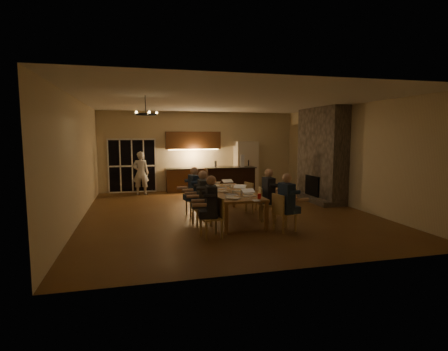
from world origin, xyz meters
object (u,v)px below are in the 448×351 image
(chandelier, at_px, (146,114))
(mug_front, at_px, (234,192))
(bar_island, at_px, (230,181))
(can_cola, at_px, (213,182))
(chair_left_mid, at_px, (202,208))
(can_right, at_px, (242,187))
(laptop_c, at_px, (221,187))
(refrigerator, at_px, (246,165))
(mug_back, at_px, (214,186))
(plate_far, at_px, (238,187))
(chair_left_near, at_px, (211,218))
(mug_mid, at_px, (231,186))
(laptop_b, at_px, (249,192))
(bar_blender, at_px, (242,161))
(person_right_mid, at_px, (268,195))
(standing_person, at_px, (141,173))
(laptop_d, at_px, (239,187))
(person_left_mid, at_px, (203,198))
(laptop_a, at_px, (233,194))
(chair_right_far, at_px, (254,197))
(chair_right_near, at_px, (285,212))
(laptop_e, at_px, (214,182))
(redcup_mid, at_px, (211,187))
(dining_table, at_px, (231,205))
(can_silver, at_px, (241,193))
(chair_left_far, at_px, (195,200))
(plate_near, at_px, (249,194))
(laptop_f, at_px, (229,182))
(person_right_near, at_px, (286,203))
(plate_left, at_px, (229,197))
(redcup_near, at_px, (259,196))
(person_left_far, at_px, (194,191))

(chandelier, distance_m, mug_front, 2.90)
(bar_island, xyz_separation_m, can_cola, (-1.11, -2.11, 0.27))
(chair_left_mid, xyz_separation_m, can_right, (1.32, 0.85, 0.37))
(laptop_c, bearing_deg, refrigerator, -119.26)
(mug_back, xyz_separation_m, plate_far, (0.71, -0.04, -0.04))
(chair_left_near, xyz_separation_m, mug_mid, (1.03, 2.18, 0.36))
(chandelier, distance_m, plate_far, 3.45)
(laptop_b, xyz_separation_m, bar_blender, (1.12, 4.27, 0.44))
(person_right_mid, height_order, standing_person, standing_person)
(laptop_d, xyz_separation_m, mug_back, (-0.51, 0.82, -0.06))
(person_left_mid, relative_size, laptop_a, 4.31)
(chair_right_far, relative_size, mug_mid, 8.90)
(chair_right_near, xyz_separation_m, laptop_e, (-1.14, 2.55, 0.42))
(chair_left_mid, xyz_separation_m, laptop_d, (1.10, 0.44, 0.42))
(person_right_mid, bearing_deg, bar_island, -1.11)
(laptop_d, height_order, redcup_mid, laptop_d)
(dining_table, height_order, can_silver, can_silver)
(standing_person, bearing_deg, chair_left_far, 116.28)
(chandelier, relative_size, plate_far, 2.03)
(chair_left_mid, bearing_deg, chair_right_near, 53.63)
(laptop_c, bearing_deg, dining_table, 174.88)
(laptop_b, bearing_deg, laptop_e, 104.27)
(laptop_b, height_order, mug_back, laptop_b)
(chair_left_far, bearing_deg, laptop_a, 10.50)
(mug_back, xyz_separation_m, plate_near, (0.63, -1.32, -0.04))
(chair_right_far, xyz_separation_m, can_silver, (-0.79, -1.27, 0.37))
(bar_island, bearing_deg, laptop_f, -103.39)
(mug_back, bearing_deg, chandelier, -150.54)
(refrigerator, relative_size, plate_far, 7.34)
(person_right_near, height_order, laptop_d, person_right_near)
(dining_table, xyz_separation_m, mug_back, (-0.30, 0.73, 0.43))
(person_left_mid, distance_m, standing_person, 5.21)
(laptop_c, xyz_separation_m, bar_blender, (1.63, 3.40, 0.44))
(chair_right_near, relative_size, can_cola, 7.42)
(standing_person, xyz_separation_m, redcup_mid, (1.88, -4.03, -0.02))
(laptop_b, xyz_separation_m, mug_back, (-0.55, 1.59, -0.06))
(chandelier, height_order, laptop_e, chandelier)
(standing_person, height_order, bar_blender, standing_person)
(standing_person, height_order, laptop_e, standing_person)
(chair_left_near, xyz_separation_m, plate_left, (0.63, 0.78, 0.31))
(can_silver, bearing_deg, redcup_near, -65.53)
(standing_person, xyz_separation_m, chandelier, (0.10, -4.85, 1.92))
(bar_island, xyz_separation_m, mug_front, (-0.99, -4.01, 0.26))
(person_left_far, bearing_deg, refrigerator, 135.30)
(bar_island, relative_size, chair_right_near, 2.09)
(plate_near, bearing_deg, laptop_f, 93.26)
(chair_left_far, distance_m, can_cola, 1.11)
(mug_mid, bearing_deg, standing_person, 121.83)
(person_left_mid, relative_size, laptop_f, 4.31)
(chair_right_near, bearing_deg, laptop_e, 9.78)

